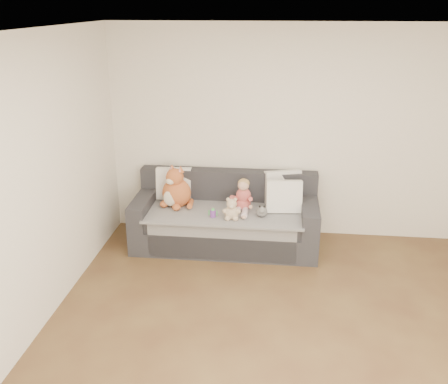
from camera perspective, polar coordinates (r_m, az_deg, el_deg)
name	(u,v)px	position (r m, az deg, el deg)	size (l,w,h in m)	color
room_shell	(296,196)	(4.17, 8.24, -0.42)	(5.00, 5.00, 5.00)	brown
sofa	(226,220)	(6.09, 0.20, -3.24)	(2.20, 0.94, 0.85)	#292A2E
cushion_left	(174,183)	(6.29, -5.74, 0.99)	(0.45, 0.23, 0.41)	silver
cushion_right_back	(283,187)	(6.16, 6.76, 0.56)	(0.48, 0.32, 0.42)	silver
cushion_right_front	(284,196)	(5.90, 6.88, -0.50)	(0.43, 0.23, 0.39)	silver
toddler	(243,198)	(5.89, 2.17, -0.65)	(0.28, 0.40, 0.39)	#BE4350
plush_cat	(176,191)	(6.05, -5.51, 0.16)	(0.41, 0.38, 0.54)	#A65324
teddy_bear	(232,211)	(5.68, 0.88, -2.13)	(0.21, 0.16, 0.27)	tan
plush_cow	(262,211)	(5.78, 4.35, -2.21)	(0.13, 0.20, 0.16)	white
sippy_cup	(213,212)	(5.75, -1.27, -2.32)	(0.11, 0.07, 0.12)	purple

